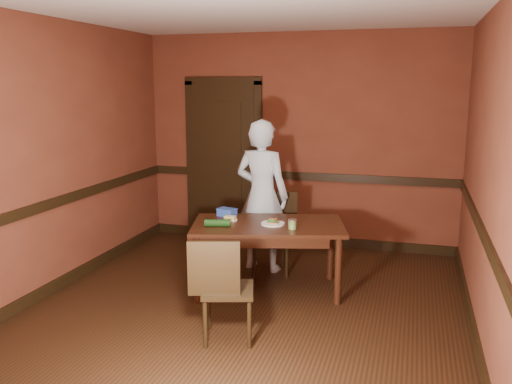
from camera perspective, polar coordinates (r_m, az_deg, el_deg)
The scene contains 22 objects.
floor at distance 5.15m, azimuth -1.13°, elevation -12.27°, with size 4.00×4.50×0.01m, color black.
ceiling at distance 4.77m, azimuth -1.26°, elevation 19.01°, with size 4.00×4.50×0.01m, color silver.
wall_back at distance 6.94m, azimuth 4.47°, elevation 5.38°, with size 4.00×0.02×2.70m, color brown.
wall_front at distance 2.76m, azimuth -15.51°, elevation -4.03°, with size 4.00×0.02×2.70m, color brown.
wall_left at distance 5.70m, azimuth -20.75°, elevation 3.41°, with size 0.02×4.50×2.70m, color brown.
wall_right at distance 4.59m, azimuth 23.35°, elevation 1.47°, with size 0.02×4.50×2.70m, color brown.
dado_back at distance 6.98m, azimuth 4.38°, elevation 1.70°, with size 4.00×0.03×0.10m, color black.
dado_left at distance 5.77m, azimuth -20.32°, elevation -1.02°, with size 0.03×4.50×0.10m, color black.
dado_right at distance 4.68m, azimuth 22.74°, elevation -3.95°, with size 0.03×4.50×0.10m, color black.
baseboard_back at distance 7.17m, azimuth 4.28°, elevation -4.94°, with size 4.00×0.03×0.12m, color black.
baseboard_left at distance 5.99m, azimuth -19.77°, elevation -8.89°, with size 0.03×4.50×0.12m, color black.
baseboard_right at distance 4.96m, azimuth 21.98°, elevation -13.38°, with size 0.03×4.50×0.12m, color black.
door at distance 7.21m, azimuth -3.43°, elevation 3.55°, with size 1.05×0.07×2.20m.
dining_table at distance 5.49m, azimuth 1.26°, elevation -6.88°, with size 1.49×0.84×0.70m, color black.
chair_far at distance 5.97m, azimuth 1.38°, elevation -4.44°, with size 0.41×0.41×0.88m, color black, non-canonical shape.
chair_near at distance 4.46m, azimuth -2.96°, elevation -10.03°, with size 0.41×0.41×0.88m, color black, non-canonical shape.
person at distance 6.00m, azimuth 0.63°, elevation -0.40°, with size 0.62×0.40×1.69m, color silver.
sandwich_plate at distance 5.35m, azimuth 1.78°, elevation -3.26°, with size 0.23×0.23×0.06m.
sauce_jar at distance 5.19m, azimuth 3.85°, elevation -3.39°, with size 0.08×0.08×0.09m.
cheese_saucer at distance 5.51m, azimuth -2.74°, elevation -2.82°, with size 0.15×0.15×0.05m.
food_tub at distance 5.69m, azimuth -3.07°, elevation -2.14°, with size 0.22×0.18×0.08m.
wrapped_veg at distance 5.28m, azimuth -4.07°, elevation -3.27°, with size 0.07×0.07×0.25m, color #163C12.
Camera 1 is at (1.43, -4.50, 2.06)m, focal length 38.00 mm.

